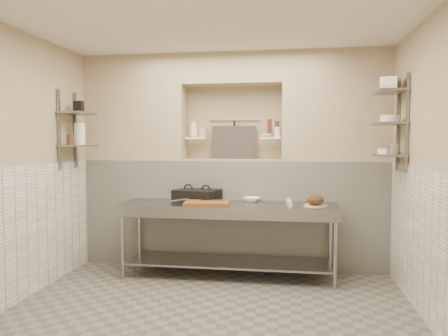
% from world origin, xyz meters
% --- Properties ---
extents(floor, '(4.00, 3.90, 0.10)m').
position_xyz_m(floor, '(0.00, 0.00, -0.05)').
color(floor, slate).
rests_on(floor, ground).
extents(ceiling, '(4.00, 3.90, 0.10)m').
position_xyz_m(ceiling, '(0.00, 0.00, 2.85)').
color(ceiling, silver).
rests_on(ceiling, ground).
extents(wall_left, '(0.10, 3.90, 2.80)m').
position_xyz_m(wall_left, '(-2.05, 0.00, 1.40)').
color(wall_left, tan).
rests_on(wall_left, ground).
extents(wall_right, '(0.10, 3.90, 2.80)m').
position_xyz_m(wall_right, '(2.05, 0.00, 1.40)').
color(wall_right, tan).
rests_on(wall_right, ground).
extents(wall_back, '(4.00, 0.10, 2.80)m').
position_xyz_m(wall_back, '(0.00, 2.00, 1.40)').
color(wall_back, tan).
rests_on(wall_back, ground).
extents(wall_front, '(4.00, 0.10, 2.80)m').
position_xyz_m(wall_front, '(0.00, -2.00, 1.40)').
color(wall_front, tan).
rests_on(wall_front, ground).
extents(backwall_lower, '(4.00, 0.40, 1.40)m').
position_xyz_m(backwall_lower, '(0.00, 1.75, 0.70)').
color(backwall_lower, white).
rests_on(backwall_lower, floor).
extents(alcove_sill, '(1.30, 0.40, 0.02)m').
position_xyz_m(alcove_sill, '(0.00, 1.75, 1.41)').
color(alcove_sill, tan).
rests_on(alcove_sill, backwall_lower).
extents(backwall_pillar_left, '(1.35, 0.40, 1.40)m').
position_xyz_m(backwall_pillar_left, '(-1.33, 1.75, 2.10)').
color(backwall_pillar_left, tan).
rests_on(backwall_pillar_left, backwall_lower).
extents(backwall_pillar_right, '(1.35, 0.40, 1.40)m').
position_xyz_m(backwall_pillar_right, '(1.33, 1.75, 2.10)').
color(backwall_pillar_right, tan).
rests_on(backwall_pillar_right, backwall_lower).
extents(backwall_header, '(1.30, 0.40, 0.40)m').
position_xyz_m(backwall_header, '(0.00, 1.75, 2.60)').
color(backwall_header, tan).
rests_on(backwall_header, backwall_lower).
extents(wainscot_left, '(0.02, 3.90, 1.40)m').
position_xyz_m(wainscot_left, '(-1.99, 0.00, 0.70)').
color(wainscot_left, white).
rests_on(wainscot_left, floor).
extents(wainscot_right, '(0.02, 3.90, 1.40)m').
position_xyz_m(wainscot_right, '(1.99, 0.00, 0.70)').
color(wainscot_right, white).
rests_on(wainscot_right, floor).
extents(alcove_shelf_left, '(0.28, 0.16, 0.02)m').
position_xyz_m(alcove_shelf_left, '(-0.50, 1.75, 1.70)').
color(alcove_shelf_left, white).
rests_on(alcove_shelf_left, backwall_lower).
extents(alcove_shelf_right, '(0.28, 0.16, 0.02)m').
position_xyz_m(alcove_shelf_right, '(0.50, 1.75, 1.70)').
color(alcove_shelf_right, white).
rests_on(alcove_shelf_right, backwall_lower).
extents(utensil_rail, '(0.70, 0.02, 0.02)m').
position_xyz_m(utensil_rail, '(0.00, 1.92, 1.95)').
color(utensil_rail, gray).
rests_on(utensil_rail, wall_back).
extents(hanging_steel, '(0.02, 0.02, 0.30)m').
position_xyz_m(hanging_steel, '(0.00, 1.90, 1.78)').
color(hanging_steel, black).
rests_on(hanging_steel, utensil_rail).
extents(splash_panel, '(0.60, 0.08, 0.45)m').
position_xyz_m(splash_panel, '(0.00, 1.85, 1.64)').
color(splash_panel, '#383330').
rests_on(splash_panel, alcove_sill).
extents(shelf_rail_left_a, '(0.03, 0.03, 0.95)m').
position_xyz_m(shelf_rail_left_a, '(-1.98, 1.25, 1.80)').
color(shelf_rail_left_a, slate).
rests_on(shelf_rail_left_a, wall_left).
extents(shelf_rail_left_b, '(0.03, 0.03, 0.95)m').
position_xyz_m(shelf_rail_left_b, '(-1.98, 0.85, 1.80)').
color(shelf_rail_left_b, slate).
rests_on(shelf_rail_left_b, wall_left).
extents(wall_shelf_left_lower, '(0.30, 0.50, 0.02)m').
position_xyz_m(wall_shelf_left_lower, '(-1.84, 1.05, 1.60)').
color(wall_shelf_left_lower, slate).
rests_on(wall_shelf_left_lower, wall_left).
extents(wall_shelf_left_upper, '(0.30, 0.50, 0.03)m').
position_xyz_m(wall_shelf_left_upper, '(-1.84, 1.05, 2.00)').
color(wall_shelf_left_upper, slate).
rests_on(wall_shelf_left_upper, wall_left).
extents(shelf_rail_right_a, '(0.03, 0.03, 1.05)m').
position_xyz_m(shelf_rail_right_a, '(1.98, 1.25, 1.85)').
color(shelf_rail_right_a, slate).
rests_on(shelf_rail_right_a, wall_right).
extents(shelf_rail_right_b, '(0.03, 0.03, 1.05)m').
position_xyz_m(shelf_rail_right_b, '(1.98, 0.85, 1.85)').
color(shelf_rail_right_b, slate).
rests_on(shelf_rail_right_b, wall_right).
extents(wall_shelf_right_lower, '(0.30, 0.50, 0.02)m').
position_xyz_m(wall_shelf_right_lower, '(1.84, 1.05, 1.50)').
color(wall_shelf_right_lower, slate).
rests_on(wall_shelf_right_lower, wall_right).
extents(wall_shelf_right_mid, '(0.30, 0.50, 0.02)m').
position_xyz_m(wall_shelf_right_mid, '(1.84, 1.05, 1.85)').
color(wall_shelf_right_mid, slate).
rests_on(wall_shelf_right_mid, wall_right).
extents(wall_shelf_right_upper, '(0.30, 0.50, 0.03)m').
position_xyz_m(wall_shelf_right_upper, '(1.84, 1.05, 2.20)').
color(wall_shelf_right_upper, slate).
rests_on(wall_shelf_right_upper, wall_right).
extents(prep_table, '(2.60, 0.70, 0.90)m').
position_xyz_m(prep_table, '(0.02, 1.18, 0.64)').
color(prep_table, gray).
rests_on(prep_table, floor).
extents(panini_press, '(0.62, 0.52, 0.14)m').
position_xyz_m(panini_press, '(-0.41, 1.37, 0.97)').
color(panini_press, black).
rests_on(panini_press, prep_table).
extents(cutting_board, '(0.56, 0.42, 0.05)m').
position_xyz_m(cutting_board, '(-0.21, 0.99, 0.92)').
color(cutting_board, brown).
rests_on(cutting_board, prep_table).
extents(knife_blade, '(0.28, 0.06, 0.01)m').
position_xyz_m(knife_blade, '(-0.14, 1.10, 0.95)').
color(knife_blade, gray).
rests_on(knife_blade, cutting_board).
extents(tongs, '(0.18, 0.24, 0.03)m').
position_xyz_m(tongs, '(-0.53, 0.97, 0.96)').
color(tongs, gray).
rests_on(tongs, cutting_board).
extents(mixing_bowl, '(0.26, 0.26, 0.05)m').
position_xyz_m(mixing_bowl, '(0.28, 1.42, 0.93)').
color(mixing_bowl, white).
rests_on(mixing_bowl, prep_table).
extents(rolling_pin, '(0.08, 0.44, 0.07)m').
position_xyz_m(rolling_pin, '(0.75, 1.14, 0.93)').
color(rolling_pin, tan).
rests_on(rolling_pin, prep_table).
extents(bread_board, '(0.27, 0.27, 0.02)m').
position_xyz_m(bread_board, '(1.05, 1.12, 0.91)').
color(bread_board, tan).
rests_on(bread_board, prep_table).
extents(bread_loaf, '(0.20, 0.20, 0.12)m').
position_xyz_m(bread_loaf, '(1.05, 1.12, 0.97)').
color(bread_loaf, '#4C2D19').
rests_on(bread_loaf, bread_board).
extents(bottle_soap, '(0.09, 0.09, 0.24)m').
position_xyz_m(bottle_soap, '(-0.52, 1.70, 1.83)').
color(bottle_soap, white).
rests_on(bottle_soap, alcove_shelf_left).
extents(jar_alcove, '(0.09, 0.09, 0.13)m').
position_xyz_m(jar_alcove, '(-0.41, 1.78, 1.78)').
color(jar_alcove, tan).
rests_on(jar_alcove, alcove_shelf_left).
extents(bowl_alcove, '(0.16, 0.16, 0.04)m').
position_xyz_m(bowl_alcove, '(0.44, 1.71, 1.73)').
color(bowl_alcove, white).
rests_on(bowl_alcove, alcove_shelf_right).
extents(condiment_a, '(0.06, 0.06, 0.21)m').
position_xyz_m(condiment_a, '(0.58, 1.79, 1.82)').
color(condiment_a, '#47261B').
rests_on(condiment_a, alcove_shelf_right).
extents(condiment_b, '(0.06, 0.06, 0.23)m').
position_xyz_m(condiment_b, '(0.49, 1.74, 1.83)').
color(condiment_b, '#47261B').
rests_on(condiment_b, alcove_shelf_right).
extents(condiment_c, '(0.08, 0.08, 0.13)m').
position_xyz_m(condiment_c, '(0.59, 1.74, 1.78)').
color(condiment_c, white).
rests_on(condiment_c, alcove_shelf_right).
extents(jug_left, '(0.13, 0.13, 0.27)m').
position_xyz_m(jug_left, '(-1.84, 1.10, 1.75)').
color(jug_left, white).
rests_on(jug_left, wall_shelf_left_lower).
extents(jar_left, '(0.08, 0.08, 0.12)m').
position_xyz_m(jar_left, '(-1.84, 0.86, 1.67)').
color(jar_left, '#47261B').
rests_on(jar_left, wall_shelf_left_lower).
extents(box_left_upper, '(0.11, 0.11, 0.14)m').
position_xyz_m(box_left_upper, '(-1.84, 1.10, 2.08)').
color(box_left_upper, black).
rests_on(box_left_upper, wall_shelf_left_upper).
extents(bowl_right, '(0.20, 0.20, 0.06)m').
position_xyz_m(bowl_right, '(1.84, 1.16, 1.54)').
color(bowl_right, white).
rests_on(bowl_right, wall_shelf_right_lower).
extents(canister_right, '(0.11, 0.11, 0.11)m').
position_xyz_m(canister_right, '(1.84, 0.86, 1.57)').
color(canister_right, gray).
rests_on(canister_right, wall_shelf_right_lower).
extents(bowl_right_mid, '(0.21, 0.21, 0.08)m').
position_xyz_m(bowl_right_mid, '(1.84, 1.05, 1.90)').
color(bowl_right_mid, white).
rests_on(bowl_right_mid, wall_shelf_right_mid).
extents(basket_right, '(0.25, 0.27, 0.14)m').
position_xyz_m(basket_right, '(1.84, 1.04, 2.28)').
color(basket_right, gray).
rests_on(basket_right, wall_shelf_right_upper).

